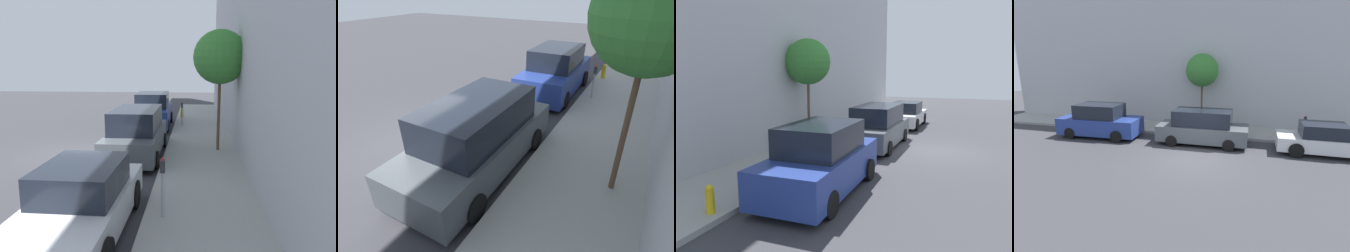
{
  "view_description": "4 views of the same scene",
  "coord_description": "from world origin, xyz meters",
  "views": [
    {
      "loc": [
        4.63,
        -12.36,
        3.58
      ],
      "look_at": [
        3.54,
        1.24,
        1.0
      ],
      "focal_mm": 35.0,
      "sensor_mm": 36.0,
      "label": 1
    },
    {
      "loc": [
        5.74,
        -4.54,
        4.29
      ],
      "look_at": [
        2.81,
        0.75,
        1.0
      ],
      "focal_mm": 28.0,
      "sensor_mm": 36.0,
      "label": 2
    },
    {
      "loc": [
        -1.72,
        14.32,
        3.4
      ],
      "look_at": [
        3.72,
        0.94,
        1.0
      ],
      "focal_mm": 35.0,
      "sensor_mm": 36.0,
      "label": 3
    },
    {
      "loc": [
        -11.33,
        -2.38,
        4.65
      ],
      "look_at": [
        2.15,
        1.15,
        1.0
      ],
      "focal_mm": 28.0,
      "sensor_mm": 36.0,
      "label": 4
    }
  ],
  "objects": [
    {
      "name": "ground_plane",
      "position": [
        0.0,
        0.0,
        0.0
      ],
      "size": [
        60.0,
        60.0,
        0.0
      ],
      "primitive_type": "plane",
      "color": "#38383D"
    },
    {
      "name": "sidewalk",
      "position": [
        4.92,
        0.0,
        0.07
      ],
      "size": [
        2.84,
        32.0,
        0.15
      ],
      "color": "#9E9E99",
      "rests_on": "ground_plane"
    },
    {
      "name": "parked_minivan_second",
      "position": [
        2.41,
        0.05,
        0.92
      ],
      "size": [
        2.02,
        4.91,
        1.9
      ],
      "color": "#4C5156",
      "rests_on": "ground_plane"
    },
    {
      "name": "parked_suv_third",
      "position": [
        2.25,
        6.25,
        0.93
      ],
      "size": [
        2.09,
        4.85,
        1.98
      ],
      "color": "navy",
      "rests_on": "ground_plane"
    },
    {
      "name": "parking_meter_far",
      "position": [
        3.95,
        5.97,
        0.98
      ],
      "size": [
        0.11,
        0.15,
        1.35
      ],
      "color": "#ADADB2",
      "rests_on": "sidewalk"
    },
    {
      "name": "street_tree",
      "position": [
        5.61,
        0.71,
        3.85
      ],
      "size": [
        2.1,
        2.1,
        4.76
      ],
      "color": "brown",
      "rests_on": "sidewalk"
    },
    {
      "name": "fire_hydrant",
      "position": [
        3.85,
        8.84,
        0.49
      ],
      "size": [
        0.2,
        0.2,
        0.69
      ],
      "color": "gold",
      "rests_on": "sidewalk"
    }
  ]
}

